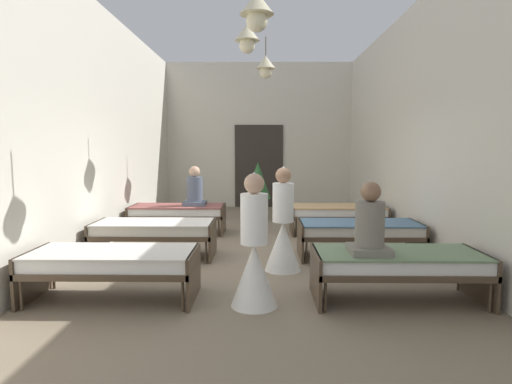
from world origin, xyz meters
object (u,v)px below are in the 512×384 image
nurse_near_aisle (254,259)px  nurse_mid_aisle (283,234)px  bed_right_row_1 (359,230)px  bed_right_row_2 (338,212)px  bed_left_row_2 (178,212)px  bed_left_row_0 (113,262)px  patient_seated_secondary (195,191)px  bed_right_row_0 (398,263)px  potted_plant (258,183)px  bed_left_row_1 (154,230)px  patient_seated_primary (370,227)px

nurse_near_aisle → nurse_mid_aisle: bearing=-82.1°
bed_right_row_1 → bed_right_row_2: size_ratio=1.00×
bed_right_row_1 → bed_left_row_2: (-3.26, 1.90, 0.00)m
bed_left_row_2 → bed_left_row_0: bearing=-90.0°
bed_left_row_0 → patient_seated_secondary: 3.87m
bed_right_row_0 → potted_plant: size_ratio=1.36×
potted_plant → bed_left_row_1: bearing=-113.1°
bed_left_row_2 → patient_seated_primary: patient_seated_primary is taller
nurse_near_aisle → nurse_mid_aisle: (0.38, 1.37, 0.00)m
bed_right_row_0 → nurse_mid_aisle: size_ratio=1.28×
bed_left_row_0 → bed_right_row_1: (3.26, 1.90, 0.00)m
bed_right_row_1 → nurse_near_aisle: 2.65m
bed_left_row_2 → nurse_mid_aisle: nurse_mid_aisle is taller
patient_seated_primary → patient_seated_secondary: same height
bed_left_row_0 → bed_right_row_0: same height
patient_seated_primary → potted_plant: (-1.29, 5.78, 0.02)m
bed_left_row_1 → nurse_mid_aisle: bearing=-19.4°
bed_left_row_1 → patient_seated_primary: bearing=-34.4°
potted_plant → bed_left_row_0: bearing=-105.9°
bed_right_row_2 → nurse_mid_aisle: 2.89m
patient_seated_secondary → bed_right_row_1: bearing=-33.5°
bed_left_row_2 → nurse_mid_aisle: bearing=-52.3°
bed_left_row_0 → nurse_near_aisle: nurse_near_aisle is taller
patient_seated_secondary → potted_plant: 2.25m
bed_right_row_2 → patient_seated_secondary: 2.94m
bed_right_row_2 → bed_right_row_1: bearing=-90.0°
nurse_mid_aisle → patient_seated_primary: nurse_mid_aisle is taller
patient_seated_secondary → patient_seated_primary: bearing=-56.8°
bed_left_row_0 → patient_seated_primary: bearing=-1.7°
bed_right_row_0 → potted_plant: potted_plant is taller
bed_left_row_0 → patient_seated_secondary: patient_seated_secondary is taller
bed_left_row_0 → nurse_near_aisle: 1.64m
bed_right_row_2 → nurse_mid_aisle: bearing=-115.5°
bed_right_row_0 → patient_seated_secondary: patient_seated_secondary is taller
bed_left_row_1 → nurse_near_aisle: nurse_near_aisle is taller
bed_left_row_2 → potted_plant: (1.62, 1.89, 0.45)m
potted_plant → patient_seated_secondary: bearing=-124.2°
bed_right_row_0 → nurse_near_aisle: bearing=-173.6°
bed_left_row_1 → bed_right_row_1: (3.26, 0.00, 0.00)m
bed_left_row_1 → patient_seated_primary: patient_seated_primary is taller
nurse_mid_aisle → nurse_near_aisle: bearing=-81.8°
bed_left_row_2 → patient_seated_primary: 4.87m
potted_plant → patient_seated_primary: bearing=-77.4°
bed_left_row_1 → patient_seated_secondary: bearing=79.7°
bed_right_row_0 → bed_left_row_1: (-3.26, 1.90, 0.00)m
bed_left_row_0 → nurse_mid_aisle: bearing=30.6°
patient_seated_primary → bed_right_row_0: bearing=14.1°
bed_right_row_0 → patient_seated_primary: patient_seated_primary is taller
bed_right_row_0 → patient_seated_primary: 0.56m
bed_left_row_0 → bed_left_row_1: 1.90m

